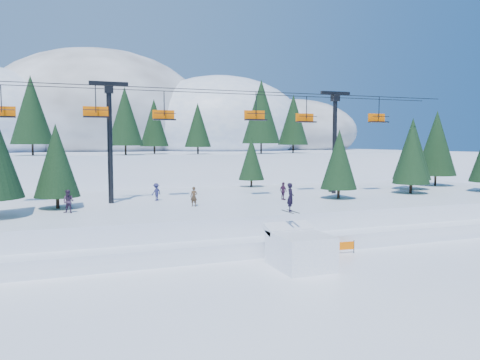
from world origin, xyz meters
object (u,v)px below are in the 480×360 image
object	(u,v)px
chairlift	(226,125)
banner_near	(336,246)
banner_far	(376,236)
jump_kicker	(299,248)

from	to	relation	value
chairlift	banner_near	bearing A→B (deg)	-76.59
banner_near	banner_far	xyz separation A→B (m)	(4.86, 2.04, 0.00)
chairlift	banner_far	distance (m)	16.71
jump_kicker	chairlift	size ratio (longest dim) A/B	0.11
jump_kicker	banner_near	size ratio (longest dim) A/B	1.79
chairlift	banner_far	bearing A→B (deg)	-55.15
chairlift	banner_near	world-z (taller)	chairlift
banner_near	jump_kicker	bearing A→B (deg)	-152.05
chairlift	jump_kicker	bearing A→B (deg)	-92.33
chairlift	banner_far	xyz separation A→B (m)	(8.13, -11.67, -8.78)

